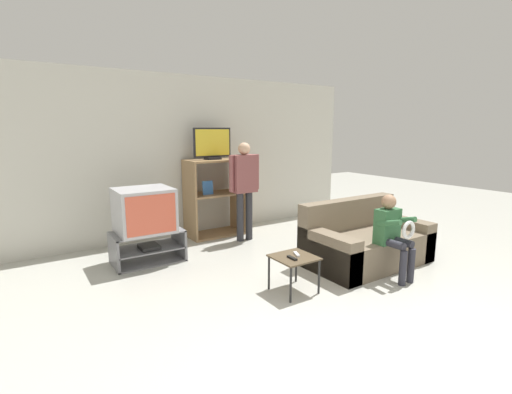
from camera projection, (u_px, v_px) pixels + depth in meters
name	position (u px, v px, depth m)	size (l,w,h in m)	color
ground_plane	(401.00, 351.00, 2.97)	(18.00, 18.00, 0.00)	#B7B7AD
wall_back	(190.00, 157.00, 6.12)	(6.40, 0.06, 2.60)	beige
tv_stand	(148.00, 247.00, 4.92)	(0.90, 0.53, 0.42)	slate
television_main	(144.00, 210.00, 4.82)	(0.70, 0.63, 0.58)	#B2B2B7
media_shelf	(215.00, 197.00, 6.11)	(0.92, 0.52, 1.26)	#9E7A51
television_flat	(212.00, 144.00, 5.93)	(0.65, 0.20, 0.51)	black
snack_table	(294.00, 261.00, 3.99)	(0.43, 0.43, 0.40)	brown
remote_control_black	(292.00, 258.00, 3.91)	(0.04, 0.14, 0.02)	black
remote_control_white	(297.00, 254.00, 4.03)	(0.04, 0.14, 0.02)	silver
couch	(365.00, 242.00, 4.90)	(1.64, 0.91, 0.81)	#756651
person_standing_adult	(244.00, 182.00, 5.76)	(0.53, 0.20, 1.55)	#2D2D33
person_seated_child	(393.00, 230.00, 4.34)	(0.33, 0.43, 0.99)	#2D2D38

